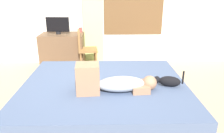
% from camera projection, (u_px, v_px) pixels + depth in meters
% --- Properties ---
extents(ground_plane, '(16.00, 16.00, 0.00)m').
position_uv_depth(ground_plane, '(97.00, 126.00, 2.77)').
color(ground_plane, tan).
extents(bed, '(2.11, 1.84, 0.52)m').
position_uv_depth(bed, '(105.00, 101.00, 2.84)').
color(bed, '#38383D').
rests_on(bed, ground).
extents(person_lying, '(0.94, 0.32, 0.34)m').
position_uv_depth(person_lying, '(113.00, 82.00, 2.50)').
color(person_lying, '#8C939E').
rests_on(person_lying, bed).
extents(cat, '(0.35, 0.17, 0.21)m').
position_uv_depth(cat, '(168.00, 81.00, 2.64)').
color(cat, black).
rests_on(cat, bed).
extents(desk, '(0.90, 0.56, 0.74)m').
position_uv_depth(desk, '(63.00, 51.00, 4.68)').
color(desk, brown).
rests_on(desk, ground).
extents(tv_monitor, '(0.48, 0.10, 0.35)m').
position_uv_depth(tv_monitor, '(58.00, 25.00, 4.49)').
color(tv_monitor, black).
rests_on(tv_monitor, desk).
extents(cup, '(0.08, 0.08, 0.10)m').
position_uv_depth(cup, '(80.00, 30.00, 4.75)').
color(cup, '#B23D38').
rests_on(cup, desk).
extents(chair_by_desk, '(0.42, 0.42, 0.86)m').
position_uv_depth(chair_by_desk, '(84.00, 48.00, 4.41)').
color(chair_by_desk, brown).
rests_on(chair_by_desk, ground).
extents(curtain_left, '(0.44, 0.06, 2.65)m').
position_uv_depth(curtain_left, '(92.00, 4.00, 4.64)').
color(curtain_left, '#ADCC75').
rests_on(curtain_left, ground).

